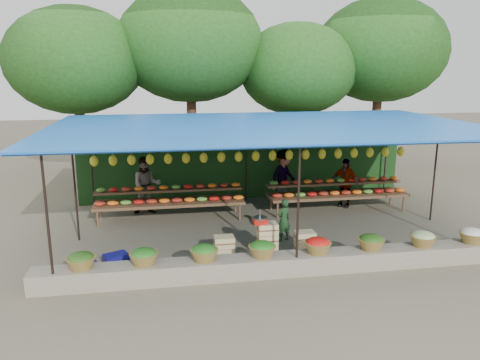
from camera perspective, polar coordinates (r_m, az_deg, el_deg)
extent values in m
plane|color=brown|center=(12.62, 3.14, -6.01)|extent=(60.00, 60.00, 0.00)
cube|color=#656251|center=(10.07, 6.64, -10.05)|extent=(10.60, 0.55, 0.40)
cylinder|color=black|center=(9.38, -22.38, -4.96)|extent=(0.05, 0.05, 2.80)
cylinder|color=black|center=(9.52, 7.09, -3.76)|extent=(0.05, 0.05, 2.80)
cylinder|color=black|center=(12.12, -19.49, -0.70)|extent=(0.05, 0.05, 2.80)
cylinder|color=black|center=(14.08, 22.65, 0.92)|extent=(0.05, 0.05, 2.80)
cylinder|color=black|center=(14.92, -17.68, 1.99)|extent=(0.05, 0.05, 2.80)
cylinder|color=black|center=(15.01, 0.77, 2.69)|extent=(0.05, 0.05, 2.80)
cylinder|color=black|center=(16.55, 17.38, 3.08)|extent=(0.05, 0.05, 2.80)
cube|color=blue|center=(11.98, 3.31, 6.71)|extent=(10.80, 6.60, 0.04)
cube|color=blue|center=(10.09, 5.83, 4.36)|extent=(10.80, 2.19, 0.26)
cube|color=blue|center=(13.95, 1.46, 6.93)|extent=(10.80, 2.19, 0.26)
cylinder|color=gray|center=(13.45, 1.94, 4.11)|extent=(9.60, 0.01, 0.01)
ellipsoid|color=yellow|center=(13.36, -17.36, 2.21)|extent=(0.23, 0.17, 0.30)
ellipsoid|color=yellow|center=(13.30, -15.23, 2.31)|extent=(0.23, 0.17, 0.30)
ellipsoid|color=yellow|center=(13.26, -13.08, 2.40)|extent=(0.23, 0.17, 0.30)
ellipsoid|color=yellow|center=(13.23, -10.92, 2.49)|extent=(0.23, 0.17, 0.30)
ellipsoid|color=yellow|center=(13.23, -8.75, 2.57)|extent=(0.23, 0.17, 0.30)
ellipsoid|color=yellow|center=(13.25, -6.59, 2.65)|extent=(0.23, 0.17, 0.30)
ellipsoid|color=yellow|center=(13.28, -4.43, 2.73)|extent=(0.23, 0.17, 0.30)
ellipsoid|color=yellow|center=(13.33, -2.29, 2.80)|extent=(0.23, 0.17, 0.30)
ellipsoid|color=yellow|center=(13.41, -0.17, 2.87)|extent=(0.23, 0.17, 0.30)
ellipsoid|color=yellow|center=(13.50, 1.93, 2.93)|extent=(0.23, 0.17, 0.30)
ellipsoid|color=yellow|center=(13.60, 3.99, 2.99)|extent=(0.23, 0.17, 0.30)
ellipsoid|color=yellow|center=(13.73, 6.03, 3.05)|extent=(0.23, 0.17, 0.30)
ellipsoid|color=yellow|center=(13.87, 8.02, 3.10)|extent=(0.23, 0.17, 0.30)
ellipsoid|color=yellow|center=(14.03, 9.97, 3.14)|extent=(0.23, 0.17, 0.30)
ellipsoid|color=yellow|center=(14.20, 11.87, 3.18)|extent=(0.23, 0.17, 0.30)
ellipsoid|color=yellow|center=(14.39, 13.73, 3.22)|extent=(0.23, 0.17, 0.30)
ellipsoid|color=yellow|center=(14.60, 15.54, 3.25)|extent=(0.23, 0.17, 0.30)
ellipsoid|color=yellow|center=(14.81, 17.29, 3.27)|extent=(0.23, 0.17, 0.30)
ellipsoid|color=yellow|center=(15.05, 19.00, 3.30)|extent=(0.23, 0.17, 0.30)
ellipsoid|color=#285215|center=(9.68, -18.86, -9.01)|extent=(0.52, 0.52, 0.23)
ellipsoid|color=#25681B|center=(9.56, -11.66, -8.85)|extent=(0.52, 0.52, 0.23)
ellipsoid|color=#25681B|center=(9.58, -4.40, -8.55)|extent=(0.52, 0.52, 0.23)
ellipsoid|color=#25681B|center=(9.75, 2.72, -8.12)|extent=(0.52, 0.52, 0.23)
ellipsoid|color=red|center=(10.06, 9.47, -7.60)|extent=(0.52, 0.52, 0.23)
ellipsoid|color=#285215|center=(10.50, 15.72, -7.02)|extent=(0.52, 0.52, 0.23)
ellipsoid|color=#97BA74|center=(11.05, 21.40, -6.43)|extent=(0.52, 0.52, 0.23)
ellipsoid|color=silver|center=(11.70, 26.48, -5.84)|extent=(0.52, 0.52, 0.23)
cube|color=#1B3F16|center=(15.28, 0.60, 2.31)|extent=(10.60, 0.06, 2.50)
cylinder|color=#361D13|center=(17.77, -18.82, 5.56)|extent=(0.36, 0.36, 3.97)
ellipsoid|color=#173A0F|center=(17.63, -19.44, 13.56)|extent=(4.77, 4.77, 3.69)
cylinder|color=#361D13|center=(17.95, -5.89, 7.10)|extent=(0.36, 0.36, 4.48)
ellipsoid|color=#173A0F|center=(17.86, -6.12, 16.06)|extent=(5.39, 5.39, 4.17)
cylinder|color=#361D13|center=(18.40, 6.80, 6.03)|extent=(0.36, 0.36, 3.71)
ellipsoid|color=#173A0F|center=(18.25, 7.00, 13.27)|extent=(4.47, 4.47, 3.45)
cylinder|color=#361D13|center=(19.99, 16.25, 7.10)|extent=(0.36, 0.36, 4.35)
ellipsoid|color=#173A0F|center=(19.90, 16.77, 14.90)|extent=(5.24, 5.24, 4.05)
cube|color=#533821|center=(13.42, -8.56, -2.71)|extent=(4.20, 0.95, 0.08)
cube|color=#533821|center=(13.64, -8.63, -1.24)|extent=(4.20, 0.35, 0.06)
cylinder|color=#533821|center=(13.23, -16.98, -4.53)|extent=(0.06, 0.06, 0.50)
cylinder|color=#533821|center=(13.28, -0.02, -3.86)|extent=(0.06, 0.06, 0.50)
cylinder|color=#533821|center=(13.99, -16.58, -3.54)|extent=(0.06, 0.06, 0.50)
cylinder|color=#533821|center=(14.03, -0.57, -2.90)|extent=(0.06, 0.06, 0.50)
ellipsoid|color=#AB2B18|center=(13.36, -16.74, -2.77)|extent=(0.31, 0.26, 0.13)
ellipsoid|color=#62A131|center=(13.72, -16.59, -1.17)|extent=(0.26, 0.22, 0.12)
ellipsoid|color=orange|center=(13.32, -15.24, -2.72)|extent=(0.31, 0.26, 0.13)
ellipsoid|color=red|center=(13.68, -15.14, -1.12)|extent=(0.26, 0.22, 0.12)
ellipsoid|color=#62A131|center=(13.29, -13.74, -2.67)|extent=(0.31, 0.26, 0.13)
ellipsoid|color=#AB2B18|center=(13.65, -13.68, -1.06)|extent=(0.26, 0.22, 0.12)
ellipsoid|color=red|center=(13.27, -12.23, -2.62)|extent=(0.31, 0.26, 0.13)
ellipsoid|color=orange|center=(13.63, -12.21, -1.01)|extent=(0.26, 0.22, 0.12)
ellipsoid|color=#AB2B18|center=(13.25, -10.72, -2.56)|extent=(0.31, 0.26, 0.13)
ellipsoid|color=#AB2B18|center=(13.62, -10.74, -0.95)|extent=(0.26, 0.22, 0.12)
ellipsoid|color=orange|center=(13.25, -9.21, -2.50)|extent=(0.31, 0.26, 0.13)
ellipsoid|color=orange|center=(13.61, -9.27, -0.90)|extent=(0.26, 0.22, 0.12)
ellipsoid|color=#AB2B18|center=(13.25, -7.69, -2.44)|extent=(0.31, 0.26, 0.13)
ellipsoid|color=#62A131|center=(13.62, -7.80, -0.84)|extent=(0.26, 0.22, 0.12)
ellipsoid|color=orange|center=(13.27, -6.18, -2.38)|extent=(0.31, 0.26, 0.13)
ellipsoid|color=red|center=(13.63, -6.33, -0.78)|extent=(0.26, 0.22, 0.12)
ellipsoid|color=#62A131|center=(13.29, -4.68, -2.32)|extent=(0.31, 0.26, 0.13)
ellipsoid|color=#AB2B18|center=(13.65, -4.86, -0.72)|extent=(0.26, 0.22, 0.12)
ellipsoid|color=red|center=(13.32, -3.17, -2.25)|extent=(0.31, 0.26, 0.13)
ellipsoid|color=orange|center=(13.69, -3.40, -0.66)|extent=(0.26, 0.22, 0.12)
ellipsoid|color=#AB2B18|center=(13.37, -1.68, -2.19)|extent=(0.31, 0.26, 0.13)
ellipsoid|color=#AB2B18|center=(13.73, -1.95, -0.60)|extent=(0.26, 0.22, 0.12)
ellipsoid|color=orange|center=(13.42, -0.20, -2.12)|extent=(0.31, 0.26, 0.13)
ellipsoid|color=orange|center=(13.78, -0.51, -0.55)|extent=(0.26, 0.22, 0.12)
cube|color=#533821|center=(14.38, 11.78, -1.76)|extent=(4.20, 0.95, 0.08)
cube|color=#533821|center=(14.58, 11.41, -0.39)|extent=(4.20, 0.35, 0.06)
cylinder|color=#533821|center=(13.50, 4.59, -3.62)|extent=(0.06, 0.06, 0.50)
cylinder|color=#533821|center=(14.92, 19.30, -2.69)|extent=(0.06, 0.06, 0.50)
cylinder|color=#533821|center=(14.24, 3.81, -2.69)|extent=(0.06, 0.06, 0.50)
cylinder|color=#533821|center=(15.59, 17.90, -1.90)|extent=(0.06, 0.06, 0.50)
ellipsoid|color=#AB2B18|center=(13.64, 4.57, -1.90)|extent=(0.31, 0.26, 0.13)
ellipsoid|color=#62A131|center=(14.00, 4.14, -0.35)|extent=(0.26, 0.22, 0.12)
ellipsoid|color=orange|center=(13.73, 5.99, -1.83)|extent=(0.31, 0.26, 0.13)
ellipsoid|color=red|center=(14.08, 5.53, -0.30)|extent=(0.26, 0.22, 0.12)
ellipsoid|color=#62A131|center=(13.83, 7.39, -1.76)|extent=(0.31, 0.26, 0.13)
ellipsoid|color=#AB2B18|center=(14.18, 6.89, -0.24)|extent=(0.26, 0.22, 0.12)
ellipsoid|color=red|center=(13.93, 8.76, -1.69)|extent=(0.31, 0.26, 0.13)
ellipsoid|color=orange|center=(14.28, 8.24, -0.18)|extent=(0.26, 0.22, 0.12)
ellipsoid|color=#AB2B18|center=(14.05, 10.12, -1.62)|extent=(0.31, 0.26, 0.13)
ellipsoid|color=#AB2B18|center=(14.39, 9.57, -0.13)|extent=(0.26, 0.22, 0.12)
ellipsoid|color=orange|center=(14.17, 11.45, -1.55)|extent=(0.31, 0.26, 0.13)
ellipsoid|color=orange|center=(14.51, 10.87, -0.07)|extent=(0.26, 0.22, 0.12)
ellipsoid|color=#AB2B18|center=(14.29, 12.76, -1.49)|extent=(0.31, 0.26, 0.13)
ellipsoid|color=#62A131|center=(14.63, 12.16, -0.02)|extent=(0.26, 0.22, 0.12)
ellipsoid|color=orange|center=(14.43, 14.05, -1.42)|extent=(0.31, 0.26, 0.13)
ellipsoid|color=red|center=(14.76, 13.42, 0.03)|extent=(0.26, 0.22, 0.12)
ellipsoid|color=#62A131|center=(14.57, 15.31, -1.35)|extent=(0.31, 0.26, 0.13)
ellipsoid|color=#AB2B18|center=(14.90, 14.66, 0.09)|extent=(0.26, 0.22, 0.12)
ellipsoid|color=red|center=(14.72, 16.55, -1.28)|extent=(0.31, 0.26, 0.13)
ellipsoid|color=orange|center=(15.05, 15.88, 0.14)|extent=(0.26, 0.22, 0.12)
ellipsoid|color=#AB2B18|center=(14.88, 17.76, -1.22)|extent=(0.31, 0.26, 0.13)
ellipsoid|color=#AB2B18|center=(15.20, 17.07, 0.19)|extent=(0.26, 0.22, 0.12)
ellipsoid|color=orange|center=(15.04, 18.95, -1.15)|extent=(0.31, 0.26, 0.13)
ellipsoid|color=orange|center=(15.36, 18.24, 0.24)|extent=(0.26, 0.22, 0.12)
cube|color=tan|center=(10.76, -1.94, -8.82)|extent=(0.45, 0.34, 0.25)
cube|color=tan|center=(10.66, -1.95, -7.53)|extent=(0.45, 0.34, 0.25)
cube|color=tan|center=(10.92, 3.33, -8.48)|extent=(0.45, 0.34, 0.25)
cube|color=tan|center=(10.83, 3.34, -7.21)|extent=(0.45, 0.34, 0.25)
cube|color=tan|center=(10.74, 3.36, -5.91)|extent=(0.45, 0.34, 0.25)
cube|color=tan|center=(11.15, 7.88, -8.13)|extent=(0.45, 0.34, 0.25)
cube|color=tan|center=(11.06, 7.93, -6.87)|extent=(0.45, 0.34, 0.25)
cube|color=red|center=(10.64, 2.44, -5.02)|extent=(0.30, 0.26, 0.12)
cylinder|color=gray|center=(10.62, 2.44, -4.64)|extent=(0.32, 0.32, 0.03)
cylinder|color=gray|center=(10.59, 2.45, -4.15)|extent=(0.03, 0.03, 0.22)
imported|color=#19381B|center=(11.67, 5.37, -4.89)|extent=(0.47, 0.40, 1.08)
imported|color=slate|center=(13.99, -11.32, -0.65)|extent=(0.89, 0.72, 1.71)
imported|color=slate|center=(14.84, 5.36, 0.41)|extent=(1.29, 1.19, 1.74)
imported|color=slate|center=(14.80, 12.65, -0.33)|extent=(0.92, 0.87, 1.52)
cube|color=navy|center=(10.54, -18.43, -9.98)|extent=(0.54, 0.48, 0.27)
cube|color=navy|center=(10.61, -14.85, -9.48)|extent=(0.60, 0.53, 0.30)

